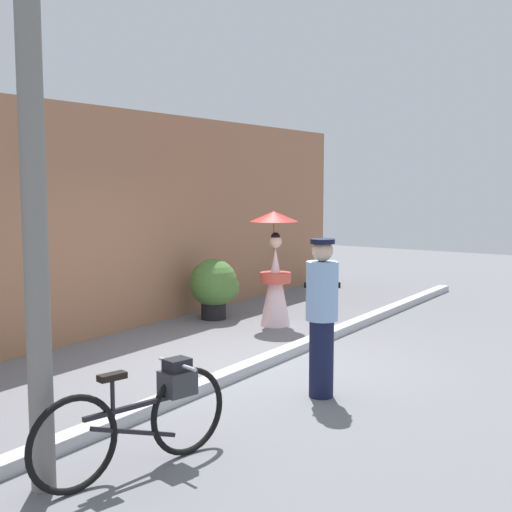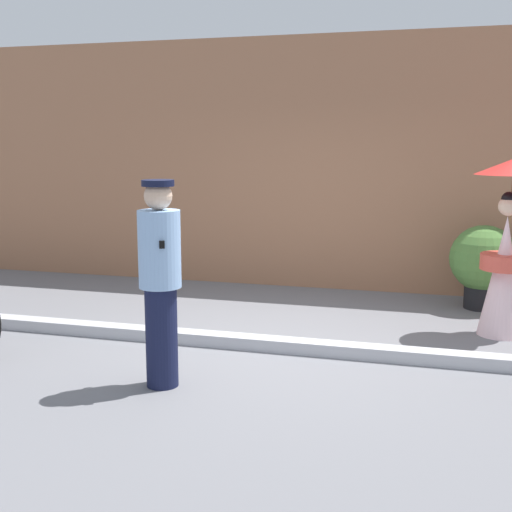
% 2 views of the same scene
% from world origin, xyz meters
% --- Properties ---
extents(ground_plane, '(30.00, 30.00, 0.00)m').
position_xyz_m(ground_plane, '(0.00, 0.00, 0.00)').
color(ground_plane, slate).
extents(building_wall, '(14.00, 0.40, 3.36)m').
position_xyz_m(building_wall, '(0.00, 3.07, 1.68)').
color(building_wall, '#9E6B4C').
rests_on(building_wall, ground_plane).
extents(sidewalk_curb, '(14.00, 0.20, 0.12)m').
position_xyz_m(sidewalk_curb, '(0.00, 0.00, 0.06)').
color(sidewalk_curb, '#B2B2B7').
rests_on(sidewalk_curb, ground_plane).
extents(bicycle_near_officer, '(1.76, 0.56, 0.84)m').
position_xyz_m(bicycle_near_officer, '(-3.05, -0.85, 0.45)').
color(bicycle_near_officer, black).
rests_on(bicycle_near_officer, ground_plane).
extents(person_officer, '(0.34, 0.35, 1.68)m').
position_xyz_m(person_officer, '(-0.65, -1.16, 0.90)').
color(person_officer, '#141938').
rests_on(person_officer, ground_plane).
extents(person_with_parasol, '(0.76, 0.76, 1.81)m').
position_xyz_m(person_with_parasol, '(2.15, 1.16, 0.90)').
color(person_with_parasol, silver).
rests_on(person_with_parasol, ground_plane).
extents(potted_plant_by_door, '(0.82, 0.80, 1.01)m').
position_xyz_m(potted_plant_by_door, '(2.03, 2.25, 0.56)').
color(potted_plant_by_door, black).
rests_on(potted_plant_by_door, ground_plane).
extents(utility_pole, '(0.18, 0.18, 4.80)m').
position_xyz_m(utility_pole, '(-3.73, -0.47, 2.40)').
color(utility_pole, slate).
rests_on(utility_pole, ground_plane).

